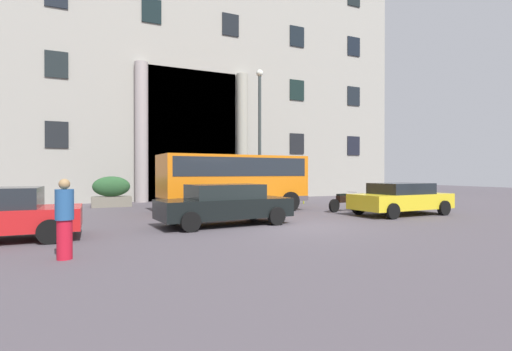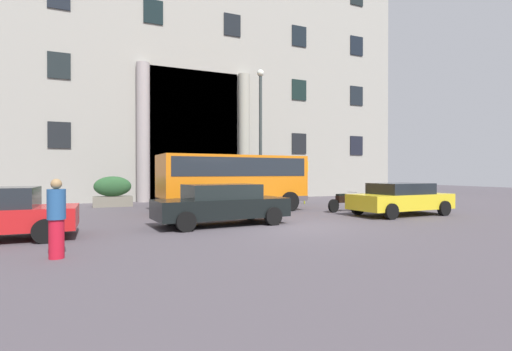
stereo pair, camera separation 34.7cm
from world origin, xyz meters
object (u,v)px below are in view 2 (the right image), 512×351
(hedge_planter_entrance_left, at_px, (205,192))
(scooter_by_planter, at_px, (185,208))
(hedge_planter_far_east, at_px, (271,191))
(orange_minibus, at_px, (233,178))
(parked_coupe_end, at_px, (222,204))
(hedge_planter_entrance_right, at_px, (113,192))
(parked_compact_extra, at_px, (401,198))
(motorcycle_far_end, at_px, (343,202))
(bus_stop_sign, at_px, (305,177))
(pedestrian_man_crossing, at_px, (56,218))
(lamppost_plaza_centre, at_px, (261,126))

(hedge_planter_entrance_left, xyz_separation_m, scooter_by_planter, (-2.80, -7.13, -0.18))
(hedge_planter_entrance_left, distance_m, hedge_planter_far_east, 4.46)
(orange_minibus, distance_m, parked_coupe_end, 4.80)
(hedge_planter_entrance_left, distance_m, hedge_planter_entrance_right, 5.02)
(parked_compact_extra, bearing_deg, hedge_planter_entrance_left, 120.65)
(motorcycle_far_end, bearing_deg, hedge_planter_entrance_left, 110.55)
(hedge_planter_entrance_right, xyz_separation_m, parked_compact_extra, (10.89, -9.17, -0.07))
(bus_stop_sign, distance_m, parked_compact_extra, 6.63)
(bus_stop_sign, relative_size, pedestrian_man_crossing, 1.47)
(hedge_planter_entrance_left, bearing_deg, parked_compact_extra, -57.27)
(hedge_planter_far_east, height_order, lamppost_plaza_centre, lamppost_plaza_centre)
(parked_coupe_end, height_order, pedestrian_man_crossing, pedestrian_man_crossing)
(hedge_planter_entrance_left, bearing_deg, hedge_planter_far_east, 4.39)
(orange_minibus, distance_m, hedge_planter_entrance_right, 6.94)
(orange_minibus, bearing_deg, pedestrian_man_crossing, -133.04)
(orange_minibus, height_order, motorcycle_far_end, orange_minibus)
(hedge_planter_far_east, xyz_separation_m, hedge_planter_entrance_right, (-9.47, -0.31, 0.12))
(bus_stop_sign, bearing_deg, motorcycle_far_end, -97.57)
(scooter_by_planter, bearing_deg, hedge_planter_far_east, 61.12)
(motorcycle_far_end, bearing_deg, parked_coupe_end, -175.61)
(bus_stop_sign, relative_size, hedge_planter_entrance_left, 1.22)
(orange_minibus, relative_size, parked_coupe_end, 1.47)
(bus_stop_sign, height_order, lamppost_plaza_centre, lamppost_plaza_centre)
(hedge_planter_entrance_right, relative_size, lamppost_plaza_centre, 0.25)
(hedge_planter_far_east, distance_m, lamppost_plaza_centre, 4.45)
(bus_stop_sign, height_order, scooter_by_planter, bus_stop_sign)
(parked_coupe_end, xyz_separation_m, lamppost_plaza_centre, (4.92, 7.67, 3.79))
(parked_coupe_end, xyz_separation_m, scooter_by_planter, (-0.83, 1.84, -0.26))
(orange_minibus, height_order, hedge_planter_far_east, orange_minibus)
(orange_minibus, distance_m, parked_compact_extra, 7.41)
(hedge_planter_far_east, bearing_deg, bus_stop_sign, -76.92)
(motorcycle_far_end, bearing_deg, orange_minibus, 140.50)
(bus_stop_sign, xyz_separation_m, pedestrian_man_crossing, (-11.83, -9.72, -0.68))
(motorcycle_far_end, relative_size, scooter_by_planter, 0.96)
(pedestrian_man_crossing, xyz_separation_m, lamppost_plaza_centre, (9.65, 11.02, 3.67))
(bus_stop_sign, distance_m, hedge_planter_entrance_right, 10.51)
(bus_stop_sign, height_order, parked_coupe_end, bus_stop_sign)
(pedestrian_man_crossing, bearing_deg, orange_minibus, 179.73)
(parked_coupe_end, distance_m, scooter_by_planter, 2.03)
(scooter_by_planter, bearing_deg, parked_compact_extra, 2.22)
(orange_minibus, xyz_separation_m, scooter_by_planter, (-2.82, -2.45, -1.10))
(hedge_planter_far_east, relative_size, parked_compact_extra, 0.39)
(bus_stop_sign, relative_size, hedge_planter_far_east, 1.40)
(parked_compact_extra, distance_m, scooter_by_planter, 8.91)
(hedge_planter_entrance_left, xyz_separation_m, parked_coupe_end, (-1.97, -8.97, 0.08))
(bus_stop_sign, height_order, hedge_planter_far_east, bus_stop_sign)
(hedge_planter_far_east, bearing_deg, hedge_planter_entrance_left, -175.61)
(bus_stop_sign, distance_m, parked_coupe_end, 9.57)
(hedge_planter_entrance_right, height_order, lamppost_plaza_centre, lamppost_plaza_centre)
(hedge_planter_entrance_left, distance_m, lamppost_plaza_centre, 5.04)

